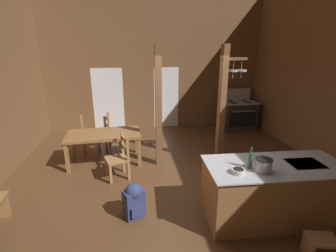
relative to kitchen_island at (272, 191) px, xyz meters
name	(u,v)px	position (x,y,z in m)	size (l,w,h in m)	color
ground_plane	(180,194)	(-1.31, 0.91, -0.52)	(7.88, 9.13, 0.10)	brown
wall_back	(155,63)	(-1.31, 5.15, 1.73)	(7.88, 0.14, 4.39)	brown
glazed_door_back_left	(108,100)	(-2.90, 5.07, 0.56)	(1.00, 0.01, 2.05)	white
glazed_panel_back_right	(166,98)	(-0.95, 5.07, 0.56)	(0.84, 0.01, 2.05)	white
kitchen_island	(272,191)	(0.00, 0.00, 0.00)	(2.21, 1.07, 0.94)	olive
stove_range	(238,115)	(1.44, 4.49, 0.01)	(1.15, 0.84, 1.32)	#2A2A2A
support_post_with_pot_rack	(223,103)	(-0.12, 2.01, 1.00)	(0.64, 0.28, 2.74)	brown
support_post_center	(158,108)	(-1.56, 2.18, 0.90)	(0.14, 0.14, 2.74)	brown
step_stool	(321,246)	(0.20, -0.87, -0.29)	(0.42, 0.36, 0.30)	#9E7044
dining_table	(104,137)	(-2.84, 2.49, 0.18)	(1.74, 0.98, 0.74)	olive
ladderback_chair_near_window	(119,158)	(-2.47, 1.69, -0.02)	(0.55, 0.55, 0.95)	#9E7044
ladderback_chair_by_post	(112,132)	(-2.71, 3.41, -0.02)	(0.50, 0.50, 0.95)	#9E7044
ladderback_chair_at_table_end	(89,134)	(-3.32, 3.30, -0.02)	(0.52, 0.52, 0.95)	#9E7044
backpack	(134,200)	(-2.19, 0.34, -0.15)	(0.38, 0.37, 0.60)	navy
stockpot_on_counter	(263,165)	(-0.32, -0.16, 0.57)	(0.31, 0.24, 0.19)	#A8AAB2
mixing_bowl_on_counter	(238,171)	(-0.70, -0.16, 0.50)	(0.19, 0.19, 0.07)	silver
bottle_tall_on_counter	(250,160)	(-0.46, -0.03, 0.60)	(0.06, 0.06, 0.34)	#2D5638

